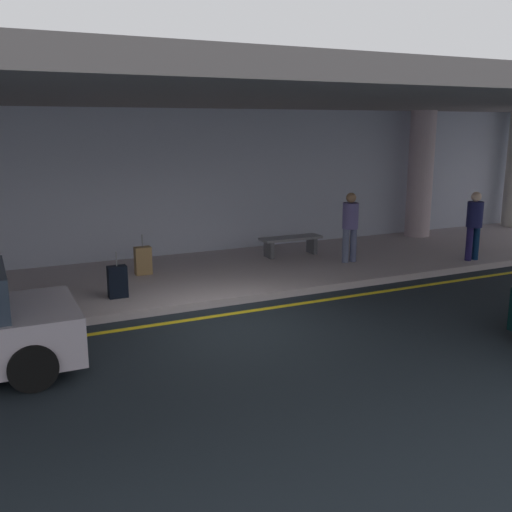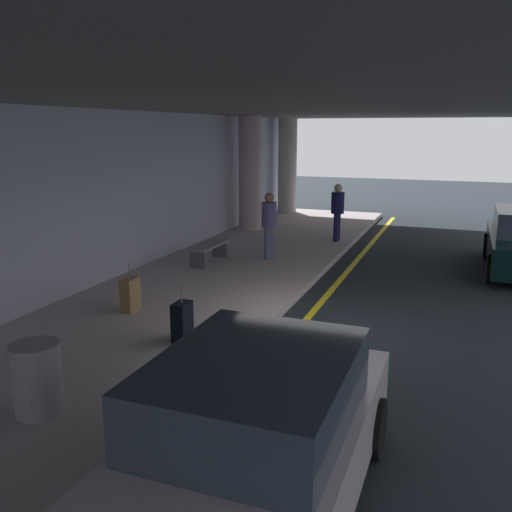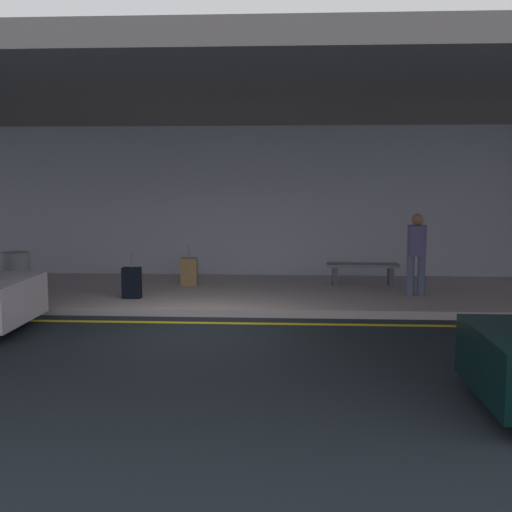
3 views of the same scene
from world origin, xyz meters
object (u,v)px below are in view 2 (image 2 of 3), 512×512
(bench_metal, at_px, (209,249))
(suitcase_upright_primary, at_px, (130,295))
(support_column_far_left, at_px, (250,173))
(person_waiting_for_ride, at_px, (269,221))
(trash_bin_steel, at_px, (37,378))
(support_column_left_mid, at_px, (287,166))
(traveler_with_luggage, at_px, (338,208))
(suitcase_upright_secondary, at_px, (182,321))
(car_silver, at_px, (252,444))

(bench_metal, bearing_deg, suitcase_upright_primary, -175.86)
(support_column_far_left, xyz_separation_m, person_waiting_for_ride, (-3.81, -2.02, -0.86))
(person_waiting_for_ride, distance_m, trash_bin_steel, 8.31)
(trash_bin_steel, bearing_deg, support_column_far_left, 9.93)
(support_column_left_mid, height_order, traveler_with_luggage, support_column_left_mid)
(traveler_with_luggage, bearing_deg, support_column_left_mid, -16.74)
(traveler_with_luggage, xyz_separation_m, suitcase_upright_secondary, (-8.56, 0.53, -0.65))
(person_waiting_for_ride, height_order, suitcase_upright_secondary, person_waiting_for_ride)
(traveler_with_luggage, height_order, trash_bin_steel, traveler_with_luggage)
(suitcase_upright_primary, distance_m, suitcase_upright_secondary, 1.79)
(suitcase_upright_primary, xyz_separation_m, suitcase_upright_secondary, (-0.90, -1.55, 0.00))
(support_column_left_mid, xyz_separation_m, suitcase_upright_secondary, (-13.53, -2.61, -1.51))
(support_column_left_mid, relative_size, bench_metal, 2.28)
(support_column_far_left, height_order, suitcase_upright_primary, support_column_far_left)
(support_column_far_left, bearing_deg, suitcase_upright_primary, -172.95)
(support_column_far_left, relative_size, suitcase_upright_secondary, 4.06)
(support_column_left_mid, xyz_separation_m, bench_metal, (-8.74, -0.79, -1.47))
(traveler_with_luggage, bearing_deg, car_silver, 140.08)
(person_waiting_for_ride, relative_size, trash_bin_steel, 1.98)
(car_silver, height_order, traveler_with_luggage, traveler_with_luggage)
(traveler_with_luggage, relative_size, suitcase_upright_primary, 1.87)
(support_column_far_left, distance_m, trash_bin_steel, 12.37)
(suitcase_upright_primary, bearing_deg, trash_bin_steel, -154.24)
(bench_metal, bearing_deg, trash_bin_steel, -169.74)
(car_silver, xyz_separation_m, traveler_with_luggage, (11.70, 1.88, 0.40))
(bench_metal, bearing_deg, person_waiting_for_ride, -52.78)
(traveler_with_luggage, bearing_deg, person_waiting_for_ride, 109.42)
(suitcase_upright_primary, bearing_deg, bench_metal, 13.07)
(trash_bin_steel, bearing_deg, bench_metal, 10.26)
(traveler_with_luggage, bearing_deg, trash_bin_steel, 125.73)
(support_column_left_mid, bearing_deg, support_column_far_left, 180.00)
(suitcase_upright_primary, bearing_deg, traveler_with_luggage, -6.21)
(suitcase_upright_secondary, height_order, trash_bin_steel, suitcase_upright_secondary)
(support_column_far_left, bearing_deg, person_waiting_for_ride, -152.08)
(car_silver, relative_size, bench_metal, 2.56)
(suitcase_upright_secondary, xyz_separation_m, bench_metal, (4.79, 1.83, 0.04))
(support_column_left_mid, height_order, car_silver, support_column_left_mid)
(person_waiting_for_ride, height_order, bench_metal, person_waiting_for_ride)
(support_column_left_mid, bearing_deg, bench_metal, -174.86)
(car_silver, distance_m, traveler_with_luggage, 11.86)
(support_column_left_mid, xyz_separation_m, person_waiting_for_ride, (-7.81, -2.02, -0.86))
(person_waiting_for_ride, distance_m, suitcase_upright_primary, 4.95)
(support_column_left_mid, distance_m, bench_metal, 8.90)
(person_waiting_for_ride, relative_size, bench_metal, 1.05)
(support_column_far_left, relative_size, support_column_left_mid, 1.00)
(traveler_with_luggage, bearing_deg, suitcase_upright_secondary, 127.46)
(suitcase_upright_primary, height_order, trash_bin_steel, suitcase_upright_primary)
(support_column_left_mid, height_order, person_waiting_for_ride, support_column_left_mid)
(support_column_left_mid, relative_size, car_silver, 0.89)
(support_column_far_left, bearing_deg, car_silver, -158.40)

